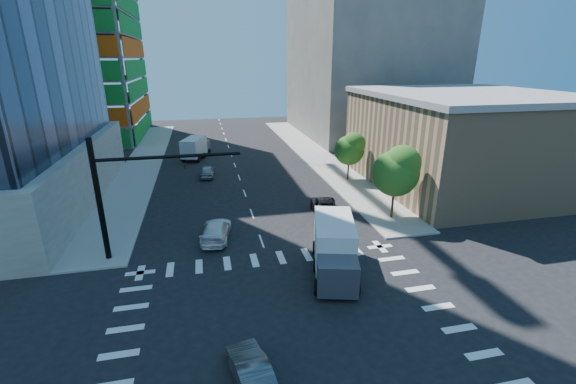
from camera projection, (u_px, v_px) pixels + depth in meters
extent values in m
plane|color=black|center=(297.00, 341.00, 20.31)|extent=(160.00, 160.00, 0.00)
cube|color=silver|center=(297.00, 341.00, 20.30)|extent=(20.00, 20.00, 0.01)
cube|color=#9A9792|center=(313.00, 153.00, 59.69)|extent=(5.00, 60.00, 0.15)
cube|color=#9A9792|center=(144.00, 162.00, 54.54)|extent=(5.00, 60.00, 0.15)
cube|color=tan|center=(463.00, 142.00, 44.06)|extent=(20.00, 22.00, 10.00)
cube|color=gray|center=(470.00, 94.00, 42.31)|extent=(20.50, 22.50, 0.60)
cube|color=#5E5A55|center=(367.00, 58.00, 71.89)|extent=(24.00, 30.00, 28.00)
cylinder|color=black|center=(99.00, 201.00, 26.99)|extent=(0.40, 0.40, 9.00)
cylinder|color=black|center=(169.00, 157.00, 27.06)|extent=(10.00, 0.24, 0.24)
imported|color=black|center=(185.00, 171.00, 27.63)|extent=(0.16, 0.20, 1.00)
cylinder|color=#382316|center=(392.00, 206.00, 35.35)|extent=(0.20, 0.20, 2.27)
sphere|color=#235316|center=(395.00, 173.00, 34.33)|extent=(4.16, 4.16, 4.16)
sphere|color=#367426|center=(402.00, 163.00, 33.81)|extent=(3.25, 3.25, 3.25)
cylinder|color=#382316|center=(348.00, 171.00, 46.52)|extent=(0.20, 0.20, 1.92)
sphere|color=#235316|center=(349.00, 150.00, 45.65)|extent=(3.52, 3.52, 3.52)
sphere|color=#367426|center=(354.00, 144.00, 45.19)|extent=(2.75, 2.75, 2.75)
imported|color=black|center=(326.00, 209.00, 36.16)|extent=(3.20, 5.50, 1.44)
imported|color=white|center=(216.00, 230.00, 31.56)|extent=(2.97, 5.52, 1.52)
imported|color=gray|center=(207.00, 171.00, 48.05)|extent=(2.03, 4.31, 1.42)
imported|color=#4D4E53|center=(251.00, 372.00, 17.40)|extent=(2.19, 4.49, 1.42)
cube|color=silver|center=(335.00, 247.00, 25.98)|extent=(3.98, 5.98, 2.85)
cube|color=#46474F|center=(335.00, 256.00, 26.22)|extent=(2.95, 2.57, 2.08)
cube|color=#BCBCBE|center=(196.00, 146.00, 56.75)|extent=(3.86, 5.39, 2.54)
cube|color=#46474F|center=(196.00, 150.00, 56.96)|extent=(2.71, 2.41, 1.86)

